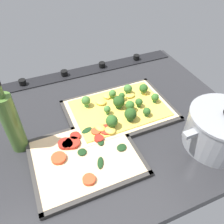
% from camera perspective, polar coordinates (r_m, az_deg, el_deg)
% --- Properties ---
extents(ground_plane, '(0.85, 0.71, 0.03)m').
position_cam_1_polar(ground_plane, '(0.79, 0.23, -2.59)').
color(ground_plane, '#28282B').
extents(stove_control_panel, '(0.82, 0.07, 0.03)m').
position_cam_1_polar(stove_control_panel, '(1.02, -6.97, 10.07)').
color(stove_control_panel, black).
rests_on(stove_control_panel, ground_plane).
extents(baking_tray_front, '(0.36, 0.26, 0.01)m').
position_cam_1_polar(baking_tray_front, '(0.81, 1.79, 0.24)').
color(baking_tray_front, '#33302D').
rests_on(baking_tray_front, ground_plane).
extents(broccoli_pizza, '(0.34, 0.24, 0.06)m').
position_cam_1_polar(broccoli_pizza, '(0.80, 2.09, 1.07)').
color(broccoli_pizza, beige).
rests_on(broccoli_pizza, baking_tray_front).
extents(baking_tray_back, '(0.30, 0.25, 0.01)m').
position_cam_1_polar(baking_tray_back, '(0.68, -6.61, -11.25)').
color(baking_tray_back, '#33302D').
rests_on(baking_tray_back, ground_plane).
extents(veggie_pizza_back, '(0.28, 0.23, 0.02)m').
position_cam_1_polar(veggie_pizza_back, '(0.68, -6.78, -10.36)').
color(veggie_pizza_back, '#E4BD8C').
rests_on(veggie_pizza_back, baking_tray_back).
extents(cooking_pot, '(0.26, 0.20, 0.14)m').
position_cam_1_polar(cooking_pot, '(0.74, 25.06, -3.96)').
color(cooking_pot, gray).
rests_on(cooking_pot, ground_plane).
extents(oil_bottle, '(0.05, 0.05, 0.24)m').
position_cam_1_polar(oil_bottle, '(0.68, -23.58, -2.50)').
color(oil_bottle, '#476B2D').
rests_on(oil_bottle, ground_plane).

